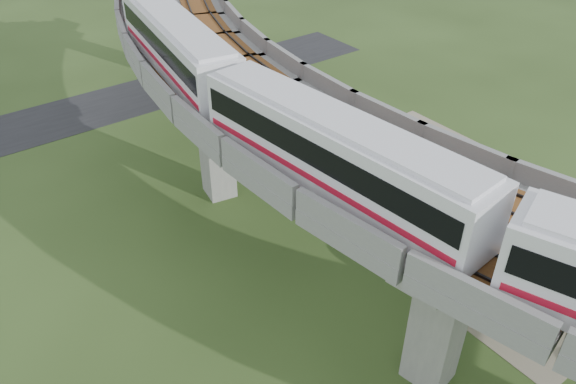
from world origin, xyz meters
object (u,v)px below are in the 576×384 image
(metro_train, at_px, (283,85))
(car_white, at_px, (530,230))
(car_red, at_px, (542,215))
(car_dark, at_px, (389,170))

(metro_train, height_order, car_white, metro_train)
(metro_train, relative_size, car_white, 18.14)
(car_red, bearing_deg, car_white, -99.97)
(car_white, height_order, car_red, car_white)
(car_red, height_order, car_dark, car_dark)
(car_white, xyz_separation_m, car_dark, (-2.24, 11.26, -0.04))
(car_white, distance_m, car_dark, 11.48)
(metro_train, height_order, car_red, metro_train)
(metro_train, relative_size, car_red, 18.98)
(car_white, bearing_deg, metro_train, 112.29)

